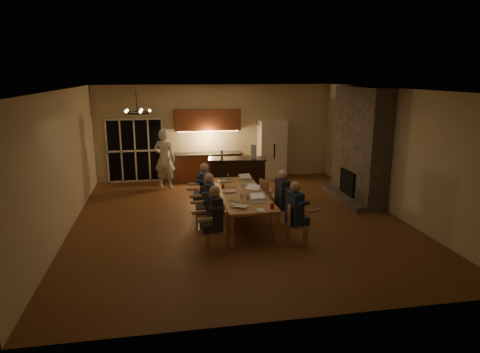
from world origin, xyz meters
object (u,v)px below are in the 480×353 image
Objects in this scene: chair_left_near at (216,229)px; chair_left_mid at (206,213)px; person_left_near at (215,219)px; laptop_e at (224,177)px; dining_table at (242,207)px; person_right_near at (294,213)px; laptop_f at (246,177)px; plate_far at (251,184)px; plate_left at (235,204)px; laptop_b at (258,198)px; standing_person at (165,159)px; chair_left_far at (204,199)px; redcup_near at (272,206)px; bar_island at (237,176)px; laptop_d at (252,189)px; refrigerator at (272,150)px; can_cola at (228,177)px; can_silver at (248,197)px; chandelier at (137,113)px; mug_front at (242,195)px; person_left_mid at (209,202)px; bar_blender at (254,151)px; chair_right_far at (270,196)px; mug_back at (221,182)px; chair_right_mid at (279,208)px; chair_right_near at (298,224)px; plate_near at (261,198)px; laptop_a at (241,202)px; laptop_c at (229,187)px; mug_mid at (243,185)px; redcup_mid at (223,186)px; person_right_mid at (282,199)px.

chair_left_near is 1.00× the size of chair_left_mid.
person_left_near is 2.82m from laptop_e.
person_right_near is at bearing -62.08° from dining_table.
laptop_f is 1.33× the size of plate_far.
laptop_b is at bearing 3.26° from plate_left.
person_right_near is 0.73× the size of standing_person.
redcup_near is (1.26, -1.98, 0.37)m from chair_left_far.
laptop_d is at bearing -83.90° from bar_island.
dining_table is 3.59× the size of chair_left_mid.
can_cola is (-1.97, -2.89, -0.19)m from refrigerator.
chair_left_mid is 7.42× the size of can_silver.
plate_far is at bearing 90.39° from redcup_near.
chandelier is (-3.17, 1.08, 2.06)m from person_right_near.
can_silver is (0.10, -0.21, 0.01)m from mug_front.
laptop_f reaches higher than can_cola.
redcup_near is (-1.45, -5.67, -0.19)m from refrigerator.
person_left_mid is (0.07, -0.00, 0.24)m from chair_left_mid.
person_left_near is 4.50m from bar_blender.
mug_front is at bearing 134.86° from standing_person.
mug_back is (-1.25, 0.25, 0.36)m from chair_right_far.
laptop_b is 3.47m from bar_blender.
can_silver is (0.03, -0.63, 0.44)m from dining_table.
refrigerator is 4.87m from chair_right_mid.
chair_right_near is 2.78× the size of laptop_b.
person_right_near is 3.14m from can_cola.
mug_front is (0.76, 0.06, 0.11)m from person_left_mid.
mug_back is 0.83× the size of can_silver.
plate_near is (0.11, -0.47, -0.10)m from laptop_d.
chair_right_mid is (0.46, -3.04, -0.10)m from bar_island.
chair_left_far is 1.87m from laptop_a.
laptop_c is (0.62, 0.60, 0.42)m from chair_left_mid.
bar_blender is (0.83, 2.52, 0.91)m from dining_table.
plate_far is (2.72, 1.23, -1.99)m from chandelier.
bar_blender is (0.91, 2.94, 0.49)m from mug_front.
bar_island is 0.89m from bar_blender.
laptop_c is at bearing -135.63° from mug_mid.
laptop_c is at bearing -95.94° from bar_island.
mug_mid is at bearing -70.81° from laptop_a.
laptop_a is at bearing -153.51° from laptop_b.
chair_left_far is at bearing 157.56° from redcup_mid.
laptop_a is 2.51m from can_cola.
standing_person reaches higher than chair_left_mid.
chair_left_near is at bearing -131.75° from can_silver.
plate_left is 1.05× the size of plate_far.
laptop_d is at bearing 68.55° from can_silver.
chair_right_far is at bearing 8.93° from redcup_mid.
redcup_mid is at bearing 47.75° from person_right_mid.
plate_left is at bearing 154.73° from chair_left_near.
bar_blender is at bearing 15.91° from chair_right_mid.
chandelier is 4.62× the size of can_silver.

